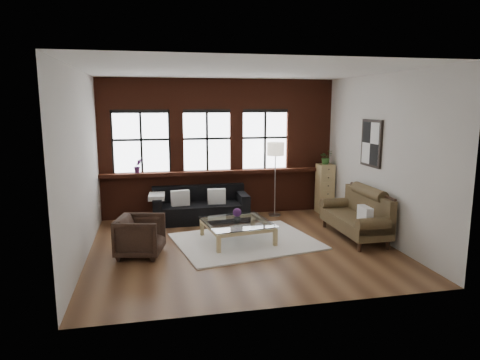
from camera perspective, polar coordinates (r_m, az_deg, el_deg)
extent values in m
plane|color=brown|center=(8.10, 0.19, -8.80)|extent=(5.50, 5.50, 0.00)
plane|color=white|center=(7.68, 0.20, 14.40)|extent=(5.50, 5.50, 0.00)
plane|color=beige|center=(10.17, -2.78, 4.33)|extent=(5.50, 0.00, 5.50)
plane|color=beige|center=(5.35, 5.85, -1.04)|extent=(5.50, 0.00, 5.50)
plane|color=beige|center=(7.65, -20.40, 1.76)|extent=(0.00, 5.00, 5.00)
plane|color=beige|center=(8.73, 18.15, 2.86)|extent=(0.00, 5.00, 5.00)
cube|color=#4F1F12|center=(10.10, -2.61, 1.08)|extent=(5.50, 0.30, 0.08)
cube|color=silver|center=(8.33, 0.77, -8.15)|extent=(2.91, 2.47, 0.03)
cube|color=silver|center=(9.54, -7.97, -2.39)|extent=(0.42, 0.20, 0.34)
cube|color=silver|center=(9.62, -3.14, -2.19)|extent=(0.41, 0.17, 0.34)
cube|color=silver|center=(8.22, 16.33, -4.57)|extent=(0.15, 0.38, 0.34)
imported|color=black|center=(7.72, -13.13, -7.30)|extent=(0.93, 0.91, 0.71)
imported|color=#B2B2B2|center=(8.23, -0.39, -5.07)|extent=(0.17, 0.17, 0.15)
sphere|color=#411A4D|center=(8.20, -0.39, -4.34)|extent=(0.17, 0.17, 0.17)
cube|color=tan|center=(10.62, 11.23, -1.10)|extent=(0.37, 0.37, 1.19)
imported|color=#2D5923|center=(10.50, 11.38, 3.00)|extent=(0.36, 0.33, 0.34)
imported|color=#411A4D|center=(9.91, -13.48, 1.82)|extent=(0.22, 0.19, 0.32)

